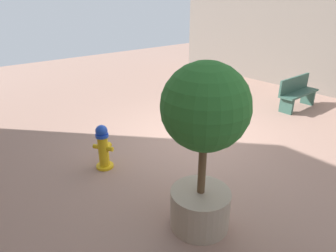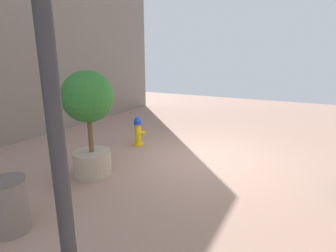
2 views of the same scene
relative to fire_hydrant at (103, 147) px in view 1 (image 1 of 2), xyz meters
The scene contains 4 objects.
ground_plane 2.27m from the fire_hydrant, behind, with size 23.40×23.40×0.00m, color #9E7A6B.
fire_hydrant is the anchor object (origin of this frame).
bench_near 6.18m from the fire_hydrant, behind, with size 1.57×0.44×0.95m.
planter_tree 2.59m from the fire_hydrant, 97.22° to the left, with size 1.15×1.15×2.44m.
Camera 1 is at (4.49, 4.52, 3.12)m, focal length 31.48 mm.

